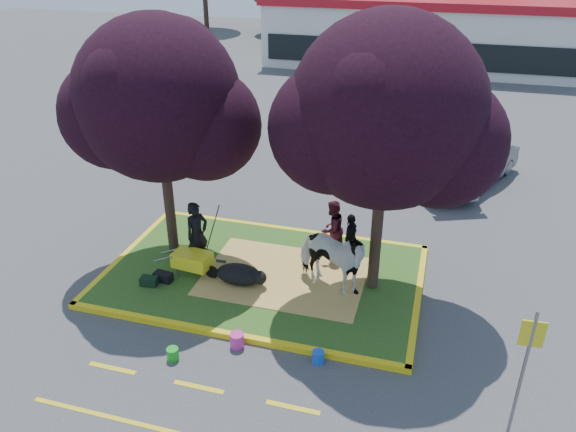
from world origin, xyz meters
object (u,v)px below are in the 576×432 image
(calf, at_px, (239,274))
(sign_post, at_px, (525,362))
(wheelbarrow, at_px, (193,260))
(bucket_blue, at_px, (318,357))
(bucket_green, at_px, (173,354))
(car_silver, at_px, (222,139))
(bucket_pink, at_px, (237,340))
(cow, at_px, (330,259))
(car_black, at_px, (170,139))
(handler, at_px, (197,235))

(calf, distance_m, sign_post, 7.30)
(wheelbarrow, bearing_deg, bucket_blue, -23.38)
(bucket_green, height_order, car_silver, car_silver)
(wheelbarrow, relative_size, bucket_pink, 5.17)
(bucket_green, bearing_deg, calf, 81.53)
(cow, bearing_deg, car_black, 68.30)
(cow, xyz_separation_m, wheelbarrow, (-3.60, -0.34, -0.44))
(wheelbarrow, distance_m, car_black, 9.43)
(calf, bearing_deg, sign_post, -9.25)
(wheelbarrow, relative_size, bucket_green, 6.29)
(bucket_pink, bearing_deg, cow, 58.57)
(handler, distance_m, sign_post, 8.65)
(car_black, bearing_deg, bucket_blue, -41.48)
(calf, height_order, handler, handler)
(bucket_green, height_order, bucket_pink, bucket_pink)
(bucket_green, relative_size, car_silver, 0.07)
(calf, relative_size, bucket_green, 4.28)
(wheelbarrow, relative_size, sign_post, 0.62)
(calf, relative_size, car_silver, 0.31)
(wheelbarrow, distance_m, car_silver, 9.24)
(cow, bearing_deg, bucket_blue, -151.59)
(wheelbarrow, bearing_deg, bucket_green, -68.02)
(bucket_pink, bearing_deg, bucket_blue, 0.00)
(cow, height_order, wheelbarrow, cow)
(bucket_pink, relative_size, bucket_blue, 1.21)
(cow, relative_size, bucket_pink, 6.18)
(calf, height_order, car_silver, car_silver)
(handler, height_order, sign_post, sign_post)
(sign_post, relative_size, bucket_blue, 10.04)
(handler, height_order, wheelbarrow, handler)
(calf, xyz_separation_m, bucket_blue, (2.62, -2.18, -0.27))
(sign_post, bearing_deg, bucket_pink, 166.45)
(handler, xyz_separation_m, bucket_blue, (3.98, -2.72, -0.94))
(bucket_blue, bearing_deg, bucket_pink, 180.00)
(cow, height_order, bucket_pink, cow)
(bucket_green, bearing_deg, cow, 50.34)
(cow, bearing_deg, bucket_green, 161.86)
(wheelbarrow, xyz_separation_m, sign_post, (7.73, -3.18, 1.18))
(handler, distance_m, bucket_blue, 4.91)
(bucket_pink, height_order, car_black, car_black)
(sign_post, bearing_deg, cow, 135.73)
(wheelbarrow, relative_size, bucket_blue, 6.24)
(handler, bearing_deg, sign_post, -86.55)
(bucket_green, distance_m, bucket_pink, 1.43)
(wheelbarrow, distance_m, bucket_green, 3.13)
(sign_post, height_order, bucket_pink, sign_post)
(sign_post, distance_m, bucket_blue, 4.27)
(bucket_green, distance_m, bucket_blue, 3.15)
(car_black, xyz_separation_m, car_silver, (1.98, 0.67, -0.07))
(cow, xyz_separation_m, calf, (-2.31, -0.36, -0.63))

